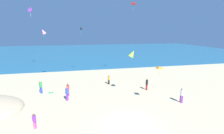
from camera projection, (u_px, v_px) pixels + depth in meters
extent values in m
plane|color=#C6B58C|center=(109.00, 86.00, 21.94)|extent=(120.00, 120.00, 0.00)
cube|color=#236084|center=(92.00, 51.00, 59.70)|extent=(120.00, 60.00, 0.05)
cube|color=#339956|center=(51.00, 92.00, 19.27)|extent=(0.56, 0.52, 0.22)
cube|color=white|center=(51.00, 91.00, 19.24)|extent=(0.57, 0.54, 0.04)
cylinder|color=purple|center=(68.00, 93.00, 18.43)|extent=(0.14, 0.14, 0.80)
cylinder|color=purple|center=(69.00, 93.00, 18.29)|extent=(0.14, 0.14, 0.80)
cylinder|color=red|center=(68.00, 87.00, 18.19)|extent=(0.43, 0.43, 0.60)
sphere|color=#846047|center=(68.00, 84.00, 18.10)|extent=(0.22, 0.22, 0.22)
cylinder|color=red|center=(147.00, 87.00, 20.12)|extent=(0.14, 0.14, 0.79)
cylinder|color=red|center=(146.00, 87.00, 20.27)|extent=(0.14, 0.14, 0.79)
cylinder|color=black|center=(147.00, 82.00, 20.03)|extent=(0.41, 0.41, 0.59)
sphere|color=brown|center=(147.00, 80.00, 19.94)|extent=(0.22, 0.22, 0.22)
cylinder|color=purple|center=(68.00, 97.00, 17.20)|extent=(0.15, 0.15, 0.84)
cylinder|color=purple|center=(67.00, 97.00, 17.02)|extent=(0.15, 0.15, 0.84)
cylinder|color=blue|center=(67.00, 91.00, 16.94)|extent=(0.45, 0.45, 0.63)
sphere|color=#A87A5B|center=(67.00, 88.00, 16.84)|extent=(0.23, 0.23, 0.23)
cylinder|color=blue|center=(42.00, 90.00, 19.04)|extent=(0.15, 0.15, 0.87)
cylinder|color=blue|center=(41.00, 90.00, 19.09)|extent=(0.15, 0.15, 0.87)
cylinder|color=green|center=(41.00, 85.00, 18.89)|extent=(0.47, 0.47, 0.65)
sphere|color=tan|center=(40.00, 81.00, 18.79)|extent=(0.24, 0.24, 0.24)
cylinder|color=#D8599E|center=(34.00, 126.00, 12.04)|extent=(0.12, 0.12, 0.69)
cylinder|color=#D8599E|center=(36.00, 125.00, 12.18)|extent=(0.12, 0.12, 0.69)
cylinder|color=purple|center=(34.00, 119.00, 11.97)|extent=(0.38, 0.38, 0.51)
sphere|color=brown|center=(34.00, 115.00, 11.89)|extent=(0.19, 0.19, 0.19)
cylinder|color=black|center=(108.00, 82.00, 22.43)|extent=(0.12, 0.12, 0.70)
cylinder|color=black|center=(109.00, 82.00, 22.35)|extent=(0.12, 0.12, 0.70)
cylinder|color=orange|center=(109.00, 78.00, 22.25)|extent=(0.40, 0.40, 0.52)
sphere|color=#846047|center=(109.00, 76.00, 22.16)|extent=(0.19, 0.19, 0.19)
cylinder|color=purple|center=(180.00, 99.00, 16.66)|extent=(0.15, 0.15, 0.88)
cylinder|color=purple|center=(182.00, 99.00, 16.52)|extent=(0.15, 0.15, 0.88)
cylinder|color=white|center=(182.00, 93.00, 16.41)|extent=(0.48, 0.48, 0.66)
sphere|color=tan|center=(182.00, 89.00, 16.31)|extent=(0.24, 0.24, 0.24)
cone|color=pink|center=(43.00, 31.00, 22.38)|extent=(0.99, 1.01, 0.89)
cylinder|color=green|center=(44.00, 35.00, 22.51)|extent=(0.08, 0.08, 0.54)
cone|color=#99DB33|center=(132.00, 54.00, 17.45)|extent=(0.99, 0.69, 1.03)
cylinder|color=green|center=(132.00, 58.00, 17.58)|extent=(0.06, 0.03, 0.44)
pyramid|color=red|center=(134.00, 3.00, 24.01)|extent=(0.99, 1.02, 0.54)
cylinder|color=#1EADAD|center=(133.00, 8.00, 24.12)|extent=(0.11, 0.10, 0.43)
pyramid|color=orange|center=(159.00, 67.00, 15.26)|extent=(0.82, 0.86, 0.31)
cylinder|color=#99DB33|center=(159.00, 74.00, 15.44)|extent=(0.08, 0.07, 0.44)
cube|color=purple|center=(30.00, 10.00, 29.12)|extent=(1.03, 0.56, 1.08)
cylinder|color=white|center=(31.00, 15.00, 29.32)|extent=(0.09, 0.08, 0.91)
cone|color=black|center=(81.00, 28.00, 26.10)|extent=(0.67, 0.75, 0.66)
cylinder|color=#1EADAD|center=(81.00, 32.00, 26.28)|extent=(0.10, 0.17, 1.11)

